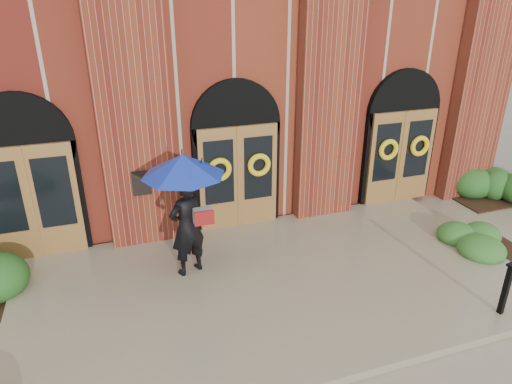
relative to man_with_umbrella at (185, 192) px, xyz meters
name	(u,v)px	position (x,y,z in m)	size (l,w,h in m)	color
ground	(279,291)	(1.56, -1.05, -1.93)	(90.00, 90.00, 0.00)	gray
landing	(276,284)	(1.56, -0.90, -1.85)	(10.00, 5.30, 0.15)	gray
church_building	(185,55)	(1.56, 7.74, 1.58)	(16.20, 12.53, 7.00)	maroon
man_with_umbrella	(185,192)	(0.00, 0.00, 0.00)	(2.07, 2.07, 2.54)	black
metal_post	(506,288)	(5.00, -3.11, -1.24)	(0.16, 0.16, 1.01)	black
hedge_wall_right	(510,183)	(9.56, 1.15, -1.53)	(3.10, 1.24, 0.79)	#214E1B
hedge_front_right	(487,239)	(6.66, -1.05, -1.67)	(1.41, 1.21, 0.50)	#2C5E22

